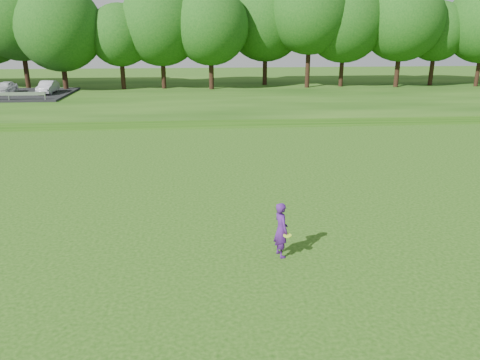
{
  "coord_description": "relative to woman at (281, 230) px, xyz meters",
  "views": [
    {
      "loc": [
        1.05,
        -14.55,
        7.15
      ],
      "look_at": [
        2.47,
        3.0,
        1.3
      ],
      "focal_mm": 35.0,
      "sensor_mm": 36.0,
      "label": 1
    }
  ],
  "objects": [
    {
      "name": "berm",
      "position": [
        -3.47,
        35.0,
        -0.62
      ],
      "size": [
        130.0,
        30.0,
        0.6
      ],
      "primitive_type": "cube",
      "color": "#19440D",
      "rests_on": "ground"
    },
    {
      "name": "walking_path",
      "position": [
        -3.47,
        21.0,
        -0.9
      ],
      "size": [
        130.0,
        1.6,
        0.04
      ],
      "primitive_type": "cube",
      "color": "gray",
      "rests_on": "ground"
    },
    {
      "name": "treeline",
      "position": [
        -3.47,
        39.0,
        7.18
      ],
      "size": [
        104.0,
        7.0,
        15.0
      ],
      "primitive_type": null,
      "color": "#134810",
      "rests_on": "berm"
    },
    {
      "name": "ground",
      "position": [
        -3.47,
        1.0,
        -0.92
      ],
      "size": [
        140.0,
        140.0,
        0.0
      ],
      "primitive_type": "plane",
      "color": "#19440D",
      "rests_on": "ground"
    },
    {
      "name": "woman",
      "position": [
        0.0,
        0.0,
        0.0
      ],
      "size": [
        0.6,
        0.79,
        1.83
      ],
      "color": "#491973",
      "rests_on": "ground"
    }
  ]
}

